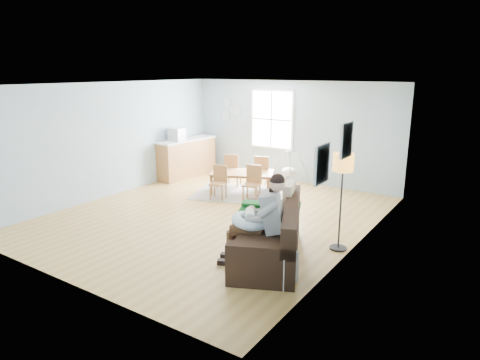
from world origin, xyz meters
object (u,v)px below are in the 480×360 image
Objects in this scene: floor_lamp at (343,171)px; chair_sw at (219,181)px; dining_table at (242,183)px; baby_swing at (289,171)px; monitor at (177,134)px; storage_cube at (278,267)px; chair_se at (253,181)px; chair_ne at (262,170)px; chair_nw at (232,168)px; sofa at (272,237)px; counter at (187,158)px; toddler at (268,207)px; father at (261,217)px.

floor_lamp is 2.09× the size of chair_sw.
baby_swing is at bearing 36.76° from dining_table.
floor_lamp reaches higher than monitor.
storage_cube is 4.58m from dining_table.
dining_table is 1.93× the size of chair_sw.
chair_se is 0.98× the size of chair_ne.
monitor reaches higher than baby_swing.
chair_nw is (-0.56, 0.40, 0.22)m from dining_table.
monitor is (-4.70, 3.02, 0.93)m from sofa.
chair_ne is 2.47m from counter.
sofa is 1.26× the size of counter.
floor_lamp reaches higher than baby_swing.
chair_sw is 0.91× the size of chair_nw.
monitor is at bearing 147.32° from sofa.
sofa is 0.89m from storage_cube.
toddler reaches higher than dining_table.
dining_table is 0.72m from chair_se.
chair_nw is (-0.35, 1.05, 0.05)m from chair_sw.
baby_swing reaches higher than dining_table.
chair_ne is at bearing 123.31° from storage_cube.
chair_sw is 0.94× the size of chair_se.
chair_se is at bearing -71.16° from chair_ne.
floor_lamp is 6.10m from counter.
counter is (-4.69, 3.38, 0.22)m from sofa.
chair_se is (-2.67, 1.51, -0.90)m from floor_lamp.
dining_table reaches higher than storage_cube.
toddler is 0.53× the size of floor_lamp.
sofa reaches higher than chair_ne.
floor_lamp is 4.52m from chair_nw.
counter reaches higher than chair_ne.
baby_swing is (-2.29, 4.75, 0.18)m from storage_cube.
father reaches higher than chair_ne.
father is at bearing -71.30° from toddler.
storage_cube is 4.99m from chair_ne.
dining_table is 0.71m from chair_sw.
counter is at bearing -167.48° from baby_swing.
chair_sw is at bearing 160.06° from floor_lamp.
dining_table is 4.05× the size of monitor.
baby_swing is (1.21, 0.84, -0.08)m from chair_nw.
sofa is at bearing 90.85° from father.
sofa is 4.10m from chair_ne.
baby_swing is (0.86, 1.90, -0.03)m from chair_sw.
monitor reaches higher than counter.
baby_swing is at bearing 112.49° from toddler.
counter is (-2.83, 0.99, 0.07)m from chair_se.
chair_ne is 2.27× the size of monitor.
baby_swing is at bearing 34.85° from chair_nw.
storage_cube is at bearing -64.29° from baby_swing.
monitor is at bearing 144.38° from father.
toddler is 5.55m from counter.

